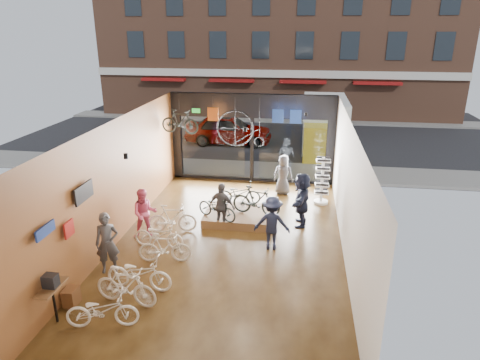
% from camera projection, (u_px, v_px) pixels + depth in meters
% --- Properties ---
extents(ground_plane, '(7.00, 12.00, 0.04)m').
position_uv_depth(ground_plane, '(229.00, 244.00, 13.40)').
color(ground_plane, black).
rests_on(ground_plane, ground).
extents(ceiling, '(7.00, 12.00, 0.04)m').
position_uv_depth(ceiling, '(228.00, 124.00, 12.10)').
color(ceiling, black).
rests_on(ceiling, ground).
extents(wall_left, '(0.04, 12.00, 3.80)m').
position_uv_depth(wall_left, '(116.00, 181.00, 13.23)').
color(wall_left, brown).
rests_on(wall_left, ground).
extents(wall_right, '(0.04, 12.00, 3.80)m').
position_uv_depth(wall_right, '(349.00, 194.00, 12.27)').
color(wall_right, beige).
rests_on(wall_right, ground).
extents(wall_back, '(7.00, 0.04, 3.80)m').
position_uv_depth(wall_back, '(167.00, 314.00, 7.15)').
color(wall_back, beige).
rests_on(wall_back, ground).
extents(storefront, '(7.00, 0.26, 3.80)m').
position_uv_depth(storefront, '(252.00, 138.00, 18.34)').
color(storefront, black).
rests_on(storefront, ground).
extents(exit_sign, '(0.35, 0.06, 0.18)m').
position_uv_depth(exit_sign, '(196.00, 111.00, 18.16)').
color(exit_sign, '#198C26').
rests_on(exit_sign, storefront).
extents(street_road, '(30.00, 18.00, 0.02)m').
position_uv_depth(street_road, '(269.00, 133.00, 27.36)').
color(street_road, black).
rests_on(street_road, ground).
extents(sidewalk_near, '(30.00, 2.40, 0.12)m').
position_uv_depth(sidewalk_near, '(255.00, 170.00, 20.08)').
color(sidewalk_near, slate).
rests_on(sidewalk_near, ground).
extents(sidewalk_far, '(30.00, 2.00, 0.12)m').
position_uv_depth(sidewalk_far, '(273.00, 119.00, 31.06)').
color(sidewalk_far, slate).
rests_on(sidewalk_far, ground).
extents(opposite_building, '(26.00, 5.00, 14.00)m').
position_uv_depth(opposite_building, '(278.00, 18.00, 31.03)').
color(opposite_building, brown).
rests_on(opposite_building, ground).
extents(street_car, '(4.93, 1.98, 1.68)m').
position_uv_depth(street_car, '(229.00, 129.00, 24.56)').
color(street_car, gray).
rests_on(street_car, street_road).
extents(box_truck, '(2.31, 6.94, 2.73)m').
position_uv_depth(box_truck, '(325.00, 127.00, 22.72)').
color(box_truck, silver).
rests_on(box_truck, street_road).
extents(floor_bike_0, '(1.71, 0.88, 0.86)m').
position_uv_depth(floor_bike_0, '(102.00, 310.00, 9.59)').
color(floor_bike_0, beige).
rests_on(floor_bike_0, ground_plane).
extents(floor_bike_1, '(1.71, 0.74, 0.99)m').
position_uv_depth(floor_bike_1, '(126.00, 286.00, 10.35)').
color(floor_bike_1, beige).
rests_on(floor_bike_1, ground_plane).
extents(floor_bike_2, '(1.79, 0.70, 0.92)m').
position_uv_depth(floor_bike_2, '(139.00, 273.00, 10.96)').
color(floor_bike_2, beige).
rests_on(floor_bike_2, ground_plane).
extents(floor_bike_3, '(1.57, 0.64, 0.91)m').
position_uv_depth(floor_bike_3, '(165.00, 247.00, 12.24)').
color(floor_bike_3, beige).
rests_on(floor_bike_3, ground_plane).
extents(floor_bike_4, '(1.62, 0.68, 0.83)m').
position_uv_depth(floor_bike_4, '(159.00, 235.00, 13.07)').
color(floor_bike_4, beige).
rests_on(floor_bike_4, ground_plane).
extents(floor_bike_5, '(1.67, 0.76, 0.97)m').
position_uv_depth(floor_bike_5, '(172.00, 218.00, 14.03)').
color(floor_bike_5, beige).
rests_on(floor_bike_5, ground_plane).
extents(display_platform, '(2.40, 1.80, 0.30)m').
position_uv_depth(display_platform, '(240.00, 216.00, 15.01)').
color(display_platform, brown).
rests_on(display_platform, ground_plane).
extents(display_bike_left, '(1.63, 1.19, 0.82)m').
position_uv_depth(display_bike_left, '(217.00, 207.00, 14.32)').
color(display_bike_left, black).
rests_on(display_bike_left, display_platform).
extents(display_bike_mid, '(1.77, 0.84, 1.02)m').
position_uv_depth(display_bike_mid, '(256.00, 201.00, 14.59)').
color(display_bike_mid, black).
rests_on(display_bike_mid, display_platform).
extents(display_bike_right, '(1.62, 0.71, 0.82)m').
position_uv_depth(display_bike_right, '(239.00, 193.00, 15.51)').
color(display_bike_right, black).
rests_on(display_bike_right, display_platform).
extents(customer_0, '(0.74, 0.60, 1.75)m').
position_uv_depth(customer_0, '(107.00, 243.00, 11.62)').
color(customer_0, '#3F3F44').
rests_on(customer_0, ground_plane).
extents(customer_1, '(0.96, 0.86, 1.64)m').
position_uv_depth(customer_1, '(145.00, 213.00, 13.60)').
color(customer_1, '#CC4C72').
rests_on(customer_1, ground_plane).
extents(customer_2, '(1.02, 0.68, 1.61)m').
position_uv_depth(customer_2, '(222.00, 206.00, 14.17)').
color(customer_2, '#3F3F44').
rests_on(customer_2, ground_plane).
extents(customer_3, '(1.11, 0.65, 1.70)m').
position_uv_depth(customer_3, '(272.00, 223.00, 12.86)').
color(customer_3, '#161C33').
rests_on(customer_3, ground_plane).
extents(customer_4, '(0.87, 0.64, 1.63)m').
position_uv_depth(customer_4, '(283.00, 175.00, 17.14)').
color(customer_4, '#3F3F44').
rests_on(customer_4, ground_plane).
extents(customer_5, '(0.63, 1.76, 1.87)m').
position_uv_depth(customer_5, '(302.00, 199.00, 14.40)').
color(customer_5, '#161C33').
rests_on(customer_5, ground_plane).
extents(sunglasses_rack, '(0.58, 0.49, 1.83)m').
position_uv_depth(sunglasses_rack, '(322.00, 181.00, 16.19)').
color(sunglasses_rack, white).
rests_on(sunglasses_rack, ground_plane).
extents(wall_merch, '(0.40, 2.40, 2.60)m').
position_uv_depth(wall_merch, '(63.00, 255.00, 10.16)').
color(wall_merch, navy).
rests_on(wall_merch, wall_left).
extents(penny_farthing, '(1.86, 0.06, 1.49)m').
position_uv_depth(penny_farthing, '(243.00, 130.00, 17.18)').
color(penny_farthing, black).
rests_on(penny_farthing, ceiling).
extents(hung_bike, '(1.64, 0.74, 0.95)m').
position_uv_depth(hung_bike, '(180.00, 122.00, 16.68)').
color(hung_bike, black).
rests_on(hung_bike, ceiling).
extents(jersey_left, '(0.45, 0.03, 0.55)m').
position_uv_depth(jersey_left, '(213.00, 114.00, 17.41)').
color(jersey_left, '#CC5919').
rests_on(jersey_left, ceiling).
extents(jersey_mid, '(0.45, 0.03, 0.55)m').
position_uv_depth(jersey_mid, '(278.00, 116.00, 17.05)').
color(jersey_mid, '#1E3F99').
rests_on(jersey_mid, ceiling).
extents(jersey_right, '(0.45, 0.03, 0.55)m').
position_uv_depth(jersey_right, '(296.00, 117.00, 16.95)').
color(jersey_right, '#1E3F99').
rests_on(jersey_right, ceiling).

